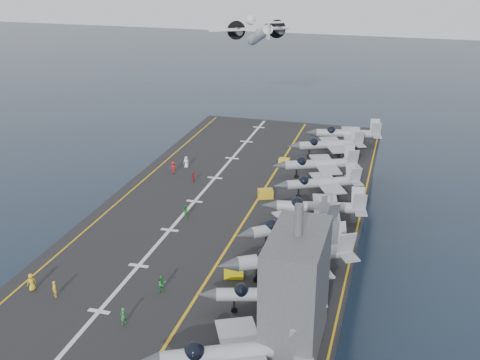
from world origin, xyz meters
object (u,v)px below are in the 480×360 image
(island_superstructure, at_px, (296,278))
(transport_plane, at_px, (259,35))
(fighter_jet_0, at_px, (234,351))
(tow_cart_a, at_px, (234,272))

(island_superstructure, bearing_deg, transport_plane, 106.18)
(island_superstructure, distance_m, fighter_jet_0, 8.71)
(island_superstructure, xyz_separation_m, tow_cart_a, (-9.21, 10.72, -6.83))
(fighter_jet_0, bearing_deg, transport_plane, 102.73)
(fighter_jet_0, relative_size, transport_plane, 0.65)
(fighter_jet_0, distance_m, tow_cart_a, 17.34)
(transport_plane, bearing_deg, tow_cart_a, -78.04)
(tow_cart_a, height_order, transport_plane, transport_plane)
(tow_cart_a, relative_size, transport_plane, 0.09)
(fighter_jet_0, distance_m, transport_plane, 97.61)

